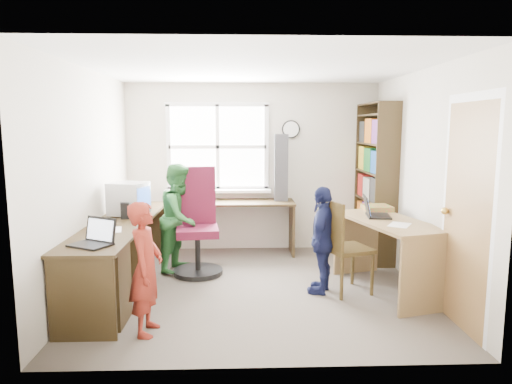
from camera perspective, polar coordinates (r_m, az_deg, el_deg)
room at (r=5.02m, az=0.19°, el=1.64°), size 3.64×3.44×2.44m
l_desk at (r=4.92m, az=-15.32°, el=-7.83°), size 2.38×2.95×0.75m
right_desk at (r=5.16m, az=16.14°, el=-5.75°), size 0.97×1.49×0.79m
bookshelf at (r=6.39m, az=14.66°, el=0.84°), size 0.30×1.02×2.10m
swivel_chair at (r=5.65m, az=-7.36°, el=-4.48°), size 0.66×0.66×1.29m
wooden_chair at (r=5.00m, az=10.71°, el=-6.35°), size 0.56×0.56×1.01m
crt_monitor at (r=5.56m, az=-15.63°, el=-0.81°), size 0.48×0.45×0.39m
laptop_left at (r=4.31m, az=-19.52°, el=-5.51°), size 0.43×0.41×0.23m
laptop_right at (r=5.25m, az=14.50°, el=-2.41°), size 0.33×0.38×0.23m
speaker_a at (r=5.39m, az=-16.08°, el=-2.24°), size 0.11×0.11×0.19m
speaker_b at (r=5.99m, az=-14.77°, el=-1.23°), size 0.10×0.10×0.18m
cd_tower at (r=6.40m, az=3.14°, el=3.05°), size 0.19×0.17×0.93m
game_box at (r=5.65m, az=14.89°, el=-1.93°), size 0.33×0.33×0.06m
paper_a at (r=4.85m, az=-17.66°, el=-4.55°), size 0.26×0.33×0.00m
paper_b at (r=4.89m, az=17.50°, el=-3.94°), size 0.31×0.33×0.00m
potted_plant at (r=6.35m, az=-5.83°, el=0.13°), size 0.20×0.18×0.31m
person_red at (r=4.08m, az=-13.60°, el=-9.25°), size 0.30×0.44×1.16m
person_green at (r=5.76m, az=-9.44°, el=-3.13°), size 0.70×0.79×1.34m
person_navy at (r=4.99m, az=8.33°, el=-5.92°), size 0.52×0.74×1.16m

